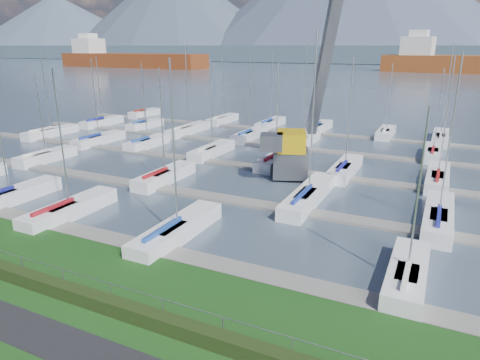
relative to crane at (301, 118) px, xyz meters
The scene contains 10 objects.
path 28.86m from the crane, 89.86° to the right, with size 160.00×2.00×0.04m, color black.
water 234.70m from the crane, 89.98° to the left, with size 800.00×540.00×0.20m, color #415060.
hedge 26.25m from the crane, 89.84° to the right, with size 80.00×0.70×0.70m, color #202F11.
fence 25.70m from the crane, 89.84° to the right, with size 0.04×0.04×80.00m, color gray.
foothill 304.63m from the crane, 89.99° to the left, with size 900.00×80.00×12.00m, color #455865.
mountains 381.57m from the crane, 88.88° to the left, with size 1190.00×360.00×115.00m.
docks 5.58m from the crane, 83.66° to the left, with size 90.00×41.60×0.25m.
crane is the anchor object (origin of this frame).
cargo_ship_west 231.99m from the crane, 133.98° to the left, with size 95.16×21.19×21.50m.
sailboat_fleet 4.01m from the crane, 112.68° to the left, with size 75.31×49.50×13.57m.
Camera 1 is at (12.11, -13.18, 11.79)m, focal length 32.00 mm.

